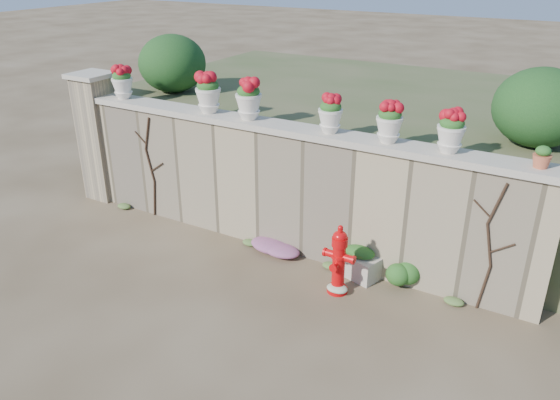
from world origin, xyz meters
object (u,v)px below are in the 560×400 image
Objects in this scene: fire_hydrant at (339,259)px; planter_box at (359,263)px; urn_pot_0 at (122,82)px; terracotta_pot at (542,158)px.

planter_box is at bearing 80.68° from fire_hydrant.
urn_pot_0 is 2.20× the size of terracotta_pot.
urn_pot_0 is at bearing -167.14° from planter_box.
urn_pot_0 is 6.97m from terracotta_pot.
terracotta_pot is (2.26, 0.82, 1.68)m from fire_hydrant.
planter_box is 5.28m from urn_pot_0.
urn_pot_0 reaches higher than planter_box.
fire_hydrant is 5.13m from urn_pot_0.
terracotta_pot is at bearing 21.23° from fire_hydrant.
terracotta_pot reaches higher than fire_hydrant.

